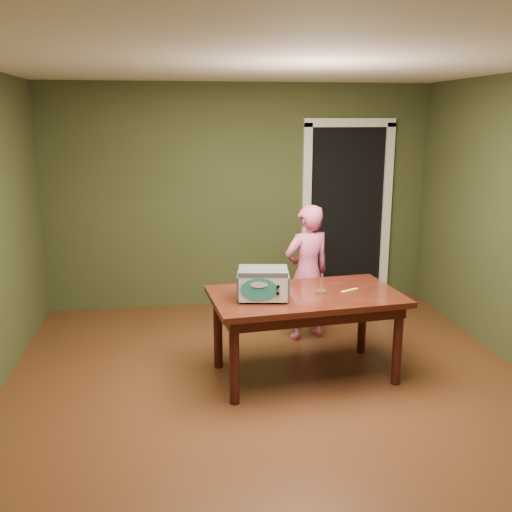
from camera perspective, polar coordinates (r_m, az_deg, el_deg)
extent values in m
plane|color=#562B18|center=(4.73, 2.08, -14.15)|extent=(5.00, 5.00, 0.00)
cube|color=#3C4424|center=(6.72, -1.67, 5.91)|extent=(4.50, 0.02, 2.60)
cube|color=#3C4424|center=(2.00, 15.74, -13.80)|extent=(4.50, 0.02, 2.60)
cube|color=white|center=(4.20, 2.40, 19.03)|extent=(4.50, 5.00, 0.02)
cube|color=black|center=(7.31, 8.28, 4.42)|extent=(0.90, 0.60, 2.10)
cube|color=black|center=(7.01, 9.00, 4.00)|extent=(0.90, 0.02, 2.10)
cube|color=white|center=(6.86, 5.04, 3.92)|extent=(0.10, 0.06, 2.20)
cube|color=white|center=(7.16, 12.87, 4.03)|extent=(0.10, 0.06, 2.20)
cube|color=white|center=(6.90, 9.39, 13.02)|extent=(1.10, 0.06, 0.10)
cube|color=#33120B|center=(4.88, 4.99, -4.05)|extent=(1.68, 1.06, 0.05)
cube|color=black|center=(4.91, 4.97, -4.88)|extent=(1.55, 0.93, 0.10)
cylinder|color=black|center=(4.52, -2.19, -10.57)|extent=(0.08, 0.08, 0.70)
cylinder|color=black|center=(5.16, -3.83, -7.46)|extent=(0.08, 0.08, 0.70)
cylinder|color=black|center=(4.98, 13.96, -8.65)|extent=(0.08, 0.08, 0.70)
cylinder|color=black|center=(5.56, 10.59, -6.07)|extent=(0.08, 0.08, 0.70)
cylinder|color=#4C4F54|center=(4.61, -1.30, -4.65)|extent=(0.03, 0.03, 0.02)
cylinder|color=#4C4F54|center=(4.81, -1.24, -3.86)|extent=(0.03, 0.03, 0.02)
cylinder|color=#4C4F54|center=(4.61, 2.73, -4.65)|extent=(0.03, 0.03, 0.02)
cylinder|color=#4C4F54|center=(4.81, 2.62, -3.86)|extent=(0.03, 0.03, 0.02)
cube|color=white|center=(4.67, 0.71, -2.86)|extent=(0.43, 0.33, 0.22)
cube|color=#4C4F54|center=(4.64, 0.71, -1.47)|extent=(0.44, 0.34, 0.03)
cube|color=#4C4F54|center=(4.67, -1.80, -2.86)|extent=(0.05, 0.25, 0.17)
cube|color=#4C4F54|center=(4.68, 3.21, -2.86)|extent=(0.05, 0.25, 0.17)
ellipsoid|color=teal|center=(4.53, 0.30, -3.38)|extent=(0.29, 0.05, 0.19)
cylinder|color=black|center=(4.53, 2.21, -3.09)|extent=(0.03, 0.02, 0.03)
cylinder|color=black|center=(4.54, 2.20, -3.77)|extent=(0.02, 0.02, 0.02)
cylinder|color=silver|center=(4.91, 6.50, -3.56)|extent=(0.10, 0.10, 0.02)
cylinder|color=#472C17|center=(4.91, 6.50, -3.49)|extent=(0.09, 0.09, 0.01)
cube|color=#FFDA6E|center=(5.00, 9.35, -3.39)|extent=(0.17, 0.10, 0.01)
imported|color=#D65889|center=(5.75, 5.15, -1.68)|extent=(0.58, 0.47, 1.38)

